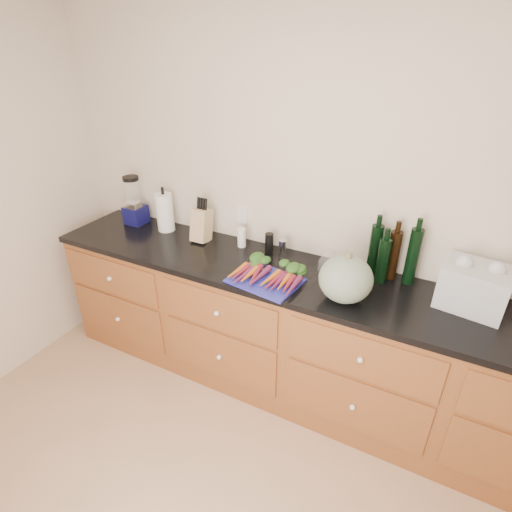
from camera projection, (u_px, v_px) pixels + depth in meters
The scene contains 15 objects.
wall_back at pixel (327, 204), 2.53m from camera, with size 4.10×0.05×2.60m, color beige.
cabinets at pixel (301, 339), 2.68m from camera, with size 3.60×0.64×0.90m.
countertop at pixel (305, 279), 2.46m from camera, with size 3.64×0.62×0.04m, color black.
cutting_board at pixel (265, 280), 2.40m from camera, with size 0.41×0.31×0.01m, color #282A9C.
carrots at pixel (268, 273), 2.41m from camera, with size 0.42×0.31×0.06m.
squash at pixel (346, 279), 2.17m from camera, with size 0.29×0.29×0.27m, color slate.
blender_appliance at pixel (134, 203), 3.09m from camera, with size 0.15×0.15×0.38m.
paper_towel at pixel (165, 212), 2.98m from camera, with size 0.13×0.13×0.29m, color white.
knife_block at pixel (202, 225), 2.84m from camera, with size 0.12×0.12×0.23m, color tan.
grinder_salt at pixel (242, 238), 2.77m from camera, with size 0.06×0.06×0.13m, color white.
grinder_pepper at pixel (269, 243), 2.69m from camera, with size 0.06×0.06×0.14m, color black.
canister_chrome at pixel (283, 248), 2.65m from camera, with size 0.05×0.05×0.12m, color silver.
tomato_box at pixel (334, 264), 2.51m from camera, with size 0.16×0.13×0.08m, color white.
bottles at pixel (391, 256), 2.35m from camera, with size 0.29×0.15×0.35m.
grocery_bag at pixel (474, 287), 2.12m from camera, with size 0.33×0.26×0.24m, color silver, non-canonical shape.
Camera 1 is at (0.69, -0.70, 2.22)m, focal length 28.00 mm.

